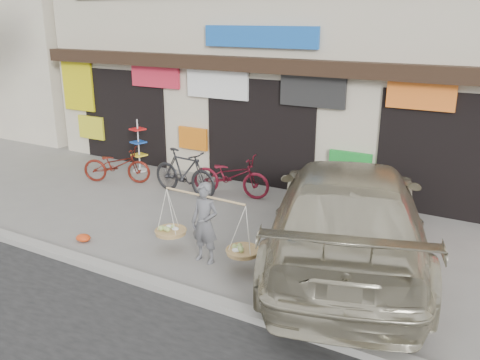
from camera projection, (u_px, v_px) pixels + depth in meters
The scene contains 11 objects.
ground at pixel (179, 231), 10.31m from camera, with size 70.00×70.00×0.00m, color slate.
kerb at pixel (109, 269), 8.64m from camera, with size 70.00×0.25×0.12m, color gray.
shophouse_block at pixel (308, 42), 14.54m from camera, with size 14.00×6.32×7.00m.
neighbor_west at pixel (17, 45), 21.54m from camera, with size 12.00×7.00×6.00m, color beige.
street_vendor at pixel (205, 226), 8.87m from camera, with size 2.12×0.61×1.46m.
bike_0 at pixel (117, 165), 13.22m from camera, with size 0.62×1.78×0.93m, color #5E1910.
bike_1 at pixel (184, 172), 12.27m from camera, with size 0.53×1.88×1.13m, color black.
bike_2 at pixel (231, 176), 12.19m from camera, with size 0.68×1.94×1.02m, color maroon.
suv at pixel (348, 212), 8.85m from camera, with size 4.30×6.71×1.81m.
display_rack at pixel (139, 150), 14.15m from camera, with size 0.42×0.42×1.47m.
red_bag at pixel (83, 238), 9.84m from camera, with size 0.31×0.25×0.14m, color red.
Camera 1 is at (5.78, -7.62, 4.17)m, focal length 38.00 mm.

